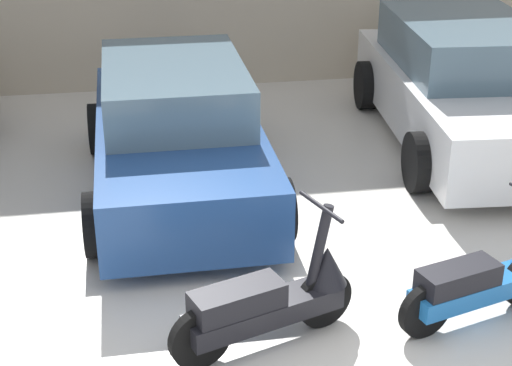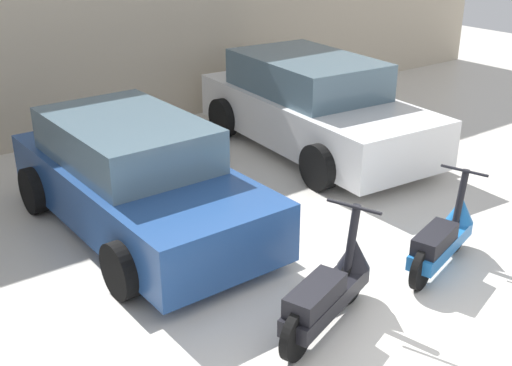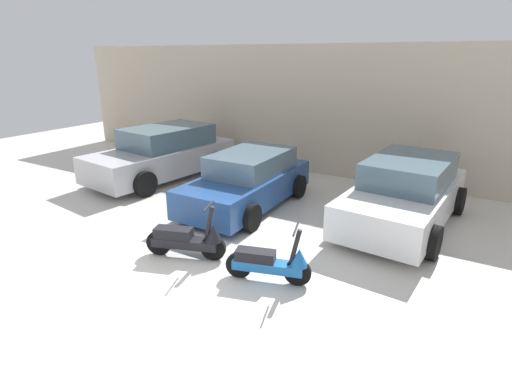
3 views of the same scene
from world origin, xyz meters
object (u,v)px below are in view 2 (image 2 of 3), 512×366
object	(u,v)px
scooter_front_right	(444,236)
car_rear_center	(136,178)
car_rear_right	(313,106)
scooter_front_left	(330,289)

from	to	relation	value
scooter_front_right	car_rear_center	distance (m)	3.43
car_rear_right	scooter_front_right	bearing A→B (deg)	-15.79
scooter_front_left	car_rear_right	world-z (taller)	car_rear_right
car_rear_right	car_rear_center	bearing A→B (deg)	-72.09
scooter_front_right	car_rear_center	xyz separation A→B (m)	(-2.10, 2.70, 0.27)
car_rear_right	scooter_front_left	bearing A→B (deg)	-34.96
scooter_front_right	scooter_front_left	bearing A→B (deg)	165.20
scooter_front_right	car_rear_center	world-z (taller)	car_rear_center
scooter_front_right	car_rear_right	world-z (taller)	car_rear_right
scooter_front_right	car_rear_right	xyz separation A→B (m)	(1.30, 3.50, 0.32)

